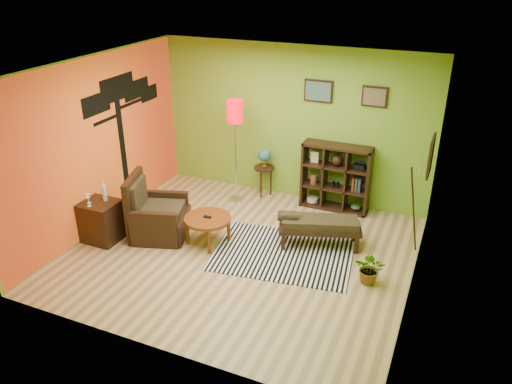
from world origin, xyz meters
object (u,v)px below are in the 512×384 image
at_px(globe_table, 264,160).
at_px(potted_plant, 370,272).
at_px(floor_lamp, 235,121).
at_px(side_cabinet, 102,221).
at_px(cube_shelf, 336,178).
at_px(coffee_table, 208,221).
at_px(bench, 318,224).
at_px(armchair, 156,218).

height_order(globe_table, potted_plant, globe_table).
distance_m(floor_lamp, potted_plant, 3.51).
relative_size(side_cabinet, cube_shelf, 0.81).
height_order(floor_lamp, potted_plant, floor_lamp).
bearing_deg(globe_table, floor_lamp, -133.36).
height_order(coffee_table, bench, bench).
distance_m(floor_lamp, cube_shelf, 2.04).
relative_size(floor_lamp, cube_shelf, 1.58).
xyz_separation_m(armchair, floor_lamp, (0.65, 1.65, 1.22)).
xyz_separation_m(side_cabinet, cube_shelf, (3.11, 2.53, 0.27)).
bearing_deg(coffee_table, armchair, -172.92).
distance_m(side_cabinet, floor_lamp, 2.78).
distance_m(coffee_table, armchair, 0.90).
bearing_deg(cube_shelf, coffee_table, -127.96).
relative_size(floor_lamp, bench, 1.42).
bearing_deg(armchair, potted_plant, 0.69).
bearing_deg(potted_plant, armchair, -179.31).
bearing_deg(floor_lamp, globe_table, 46.64).
distance_m(side_cabinet, globe_table, 3.09).
xyz_separation_m(side_cabinet, bench, (3.20, 1.17, 0.04)).
bearing_deg(potted_plant, cube_shelf, 117.39).
bearing_deg(bench, armchair, -164.27).
height_order(coffee_table, armchair, armchair).
bearing_deg(armchair, bench, 15.73).
bearing_deg(armchair, side_cabinet, -146.56).
xyz_separation_m(cube_shelf, bench, (0.08, -1.36, -0.23)).
relative_size(coffee_table, bench, 0.55).
height_order(armchair, cube_shelf, cube_shelf).
relative_size(side_cabinet, potted_plant, 2.11).
distance_m(armchair, bench, 2.59).
distance_m(coffee_table, bench, 1.71).
relative_size(cube_shelf, bench, 0.90).
distance_m(cube_shelf, bench, 1.38).
height_order(floor_lamp, cube_shelf, floor_lamp).
xyz_separation_m(coffee_table, potted_plant, (2.57, -0.07, -0.21)).
bearing_deg(cube_shelf, potted_plant, -62.61).
bearing_deg(coffee_table, cube_shelf, 52.04).
distance_m(coffee_table, cube_shelf, 2.48).
height_order(floor_lamp, bench, floor_lamp).
height_order(armchair, globe_table, armchair).
xyz_separation_m(coffee_table, floor_lamp, (-0.24, 1.54, 1.15)).
bearing_deg(potted_plant, globe_table, 140.08).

